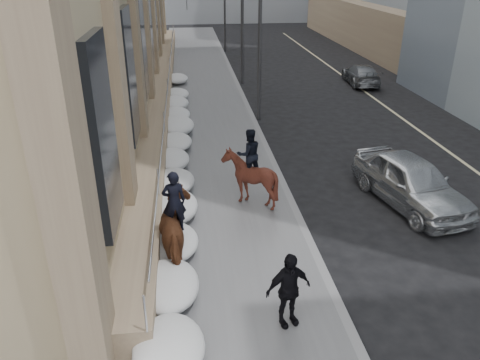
% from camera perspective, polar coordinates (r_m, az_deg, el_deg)
% --- Properties ---
extents(ground, '(140.00, 140.00, 0.00)m').
position_cam_1_polar(ground, '(12.07, -1.47, -13.95)').
color(ground, black).
rests_on(ground, ground).
extents(sidewalk, '(5.00, 80.00, 0.12)m').
position_cam_1_polar(sidewalk, '(20.76, -4.02, 3.86)').
color(sidewalk, '#535355').
rests_on(sidewalk, ground).
extents(curb, '(0.24, 80.00, 0.12)m').
position_cam_1_polar(curb, '(21.02, 3.14, 4.17)').
color(curb, slate).
rests_on(curb, ground).
extents(lane_line, '(0.15, 70.00, 0.01)m').
position_cam_1_polar(lane_line, '(23.63, 22.40, 4.53)').
color(lane_line, '#BFB78C').
rests_on(lane_line, ground).
extents(streetlight_mid, '(1.71, 0.24, 8.00)m').
position_cam_1_polar(streetlight_mid, '(23.77, 2.05, 17.93)').
color(streetlight_mid, '#2D2D30').
rests_on(streetlight_mid, ground).
extents(traffic_signal, '(4.10, 0.22, 6.00)m').
position_cam_1_polar(traffic_signal, '(31.65, -1.48, 18.74)').
color(traffic_signal, '#2D2D30').
rests_on(traffic_signal, ground).
extents(snow_bank, '(1.70, 18.10, 0.76)m').
position_cam_1_polar(snow_bank, '(18.85, -8.08, 2.72)').
color(snow_bank, silver).
rests_on(snow_bank, sidewalk).
extents(mounted_horse_left, '(1.35, 2.38, 2.62)m').
position_cam_1_polar(mounted_horse_left, '(12.63, -7.46, -5.85)').
color(mounted_horse_left, '#4C2916').
rests_on(mounted_horse_left, sidewalk).
extents(mounted_horse_right, '(1.81, 1.95, 2.59)m').
position_cam_1_polar(mounted_horse_right, '(15.53, 1.13, 0.76)').
color(mounted_horse_right, '#3D1911').
rests_on(mounted_horse_right, sidewalk).
extents(pedestrian, '(1.16, 0.73, 1.85)m').
position_cam_1_polar(pedestrian, '(10.64, 5.91, -13.17)').
color(pedestrian, black).
rests_on(pedestrian, sidewalk).
extents(car_silver, '(2.95, 5.23, 1.68)m').
position_cam_1_polar(car_silver, '(16.81, 20.10, -0.17)').
color(car_silver, silver).
rests_on(car_silver, ground).
extents(car_grey, '(2.22, 4.63, 1.30)m').
position_cam_1_polar(car_grey, '(33.07, 14.55, 12.36)').
color(car_grey, slate).
rests_on(car_grey, ground).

